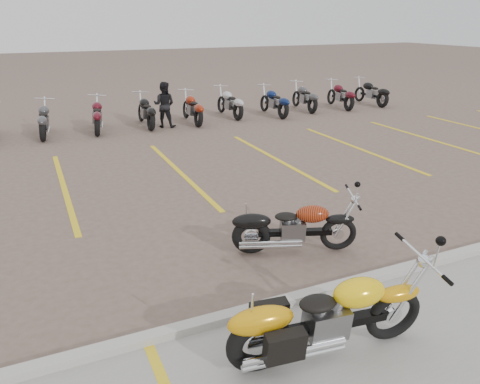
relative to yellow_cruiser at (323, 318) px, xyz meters
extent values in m
plane|color=#745D53|center=(0.56, 2.99, -0.48)|extent=(100.00, 100.00, 0.00)
cube|color=#ADAAA3|center=(0.56, 0.99, -0.42)|extent=(60.00, 0.18, 0.12)
torus|color=black|center=(0.88, -0.10, -0.14)|extent=(0.70, 0.20, 0.69)
torus|color=black|center=(-0.75, 0.09, -0.14)|extent=(0.75, 0.27, 0.73)
cube|color=black|center=(0.06, -0.01, -0.08)|extent=(1.38, 0.29, 0.11)
cube|color=slate|center=(0.01, 0.00, -0.02)|extent=(0.48, 0.37, 0.36)
ellipsoid|color=yellow|center=(0.36, -0.04, 0.30)|extent=(0.65, 0.41, 0.32)
ellipsoid|color=black|center=(-0.13, 0.01, 0.26)|extent=(0.44, 0.32, 0.13)
torus|color=black|center=(1.65, 2.01, -0.19)|extent=(0.59, 0.30, 0.59)
torus|color=black|center=(0.34, 2.51, -0.19)|extent=(0.64, 0.37, 0.63)
cube|color=black|center=(0.99, 2.26, -0.14)|extent=(1.14, 0.52, 0.09)
cube|color=slate|center=(0.95, 2.28, -0.08)|extent=(0.45, 0.39, 0.31)
ellipsoid|color=black|center=(1.23, 2.17, 0.19)|extent=(0.59, 0.46, 0.27)
ellipsoid|color=black|center=(0.84, 2.32, 0.15)|extent=(0.41, 0.35, 0.11)
imported|color=black|center=(1.64, 12.06, 0.29)|extent=(0.95, 0.89, 1.54)
camera|label=1|loc=(-2.61, -3.55, 3.10)|focal=35.00mm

